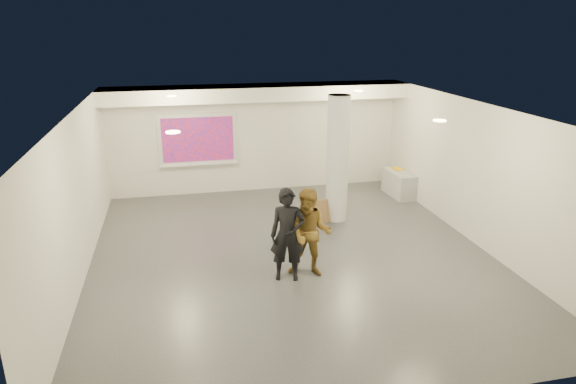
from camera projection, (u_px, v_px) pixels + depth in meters
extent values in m
cube|color=#34363B|center=(292.00, 256.00, 10.52)|extent=(8.00, 9.00, 0.01)
cube|color=white|center=(293.00, 110.00, 9.57)|extent=(8.00, 9.00, 0.01)
cube|color=silver|center=(256.00, 138.00, 14.22)|extent=(8.00, 0.01, 3.00)
cube|color=silver|center=(380.00, 303.00, 5.88)|extent=(8.00, 0.01, 3.00)
cube|color=silver|center=(76.00, 201.00, 9.23)|extent=(0.01, 9.00, 3.00)
cube|color=silver|center=(476.00, 174.00, 10.86)|extent=(0.01, 9.00, 3.00)
cube|color=white|center=(259.00, 92.00, 13.29)|extent=(8.00, 1.10, 0.36)
cylinder|color=#F3BA7A|center=(172.00, 96.00, 11.45)|extent=(0.22, 0.22, 0.02)
cylinder|color=#F3BA7A|center=(358.00, 91.00, 12.34)|extent=(0.22, 0.22, 0.02)
cylinder|color=#F3BA7A|center=(173.00, 132.00, 7.74)|extent=(0.22, 0.22, 0.02)
cylinder|color=#F3BA7A|center=(440.00, 121.00, 8.64)|extent=(0.22, 0.22, 0.02)
cylinder|color=silver|center=(338.00, 159.00, 12.02)|extent=(0.52, 0.52, 3.00)
cube|color=white|center=(198.00, 139.00, 13.84)|extent=(2.10, 0.06, 1.40)
cube|color=#1C24C2|center=(198.00, 139.00, 13.79)|extent=(1.90, 0.01, 1.20)
cube|color=white|center=(199.00, 165.00, 14.00)|extent=(2.10, 0.08, 0.04)
cube|color=#A0A3A6|center=(399.00, 184.00, 14.06)|extent=(0.55, 1.19, 0.68)
cube|color=yellow|center=(397.00, 169.00, 14.18)|extent=(0.28, 0.34, 0.03)
cube|color=olive|center=(318.00, 213.00, 12.06)|extent=(0.53, 0.28, 0.58)
cube|color=olive|center=(327.00, 210.00, 12.24)|extent=(0.53, 0.22, 0.56)
imported|color=black|center=(288.00, 235.00, 9.33)|extent=(0.72, 0.55, 1.75)
imported|color=olive|center=(310.00, 233.00, 9.48)|extent=(1.01, 0.90, 1.70)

